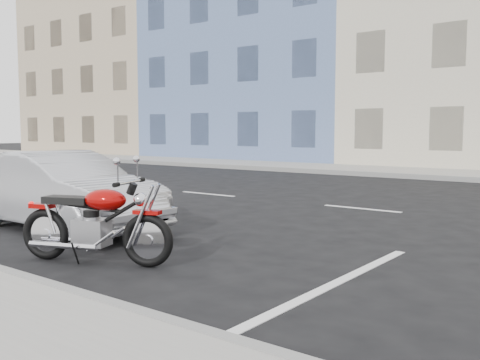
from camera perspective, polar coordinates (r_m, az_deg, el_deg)
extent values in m
plane|color=black|center=(10.12, 23.23, -3.85)|extent=(120.00, 120.00, 0.00)
cube|color=gray|center=(19.90, 15.52, 0.91)|extent=(80.00, 3.40, 0.15)
cube|color=gray|center=(18.34, 13.52, 0.61)|extent=(80.00, 0.12, 0.16)
cube|color=tan|center=(38.79, -10.15, 11.83)|extent=(12.00, 12.00, 12.00)
cube|color=slate|center=(31.16, 5.37, 14.45)|extent=(12.00, 12.00, 13.00)
torus|color=black|center=(5.85, -3.70, -6.96)|extent=(0.61, 0.32, 0.61)
torus|color=black|center=(6.41, -15.02, -6.04)|extent=(0.61, 0.32, 0.61)
cube|color=#940605|center=(5.79, -3.72, -3.86)|extent=(0.33, 0.23, 0.05)
cube|color=#940605|center=(6.37, -15.37, -3.02)|extent=(0.31, 0.24, 0.05)
cube|color=gray|center=(6.11, -9.98, -5.98)|extent=(0.46, 0.40, 0.31)
ellipsoid|color=#940605|center=(5.96, -8.46, -2.47)|extent=(0.59, 0.48, 0.25)
cube|color=black|center=(6.18, -12.56, -2.44)|extent=(0.62, 0.43, 0.08)
cylinder|color=silver|center=(5.82, -5.69, -0.55)|extent=(0.27, 0.61, 0.03)
sphere|color=silver|center=(5.80, -4.50, -2.48)|extent=(0.16, 0.16, 0.16)
cylinder|color=silver|center=(6.16, -13.04, -7.32)|extent=(0.84, 0.39, 0.07)
cylinder|color=silver|center=(6.38, -11.91, -6.86)|extent=(0.84, 0.39, 0.07)
cylinder|color=silver|center=(5.81, -4.14, -4.28)|extent=(0.34, 0.17, 0.73)
cylinder|color=black|center=(5.99, -8.27, -4.65)|extent=(0.70, 0.31, 0.45)
imported|color=#B3B4BB|center=(8.71, -18.43, -1.07)|extent=(3.70, 1.32, 1.22)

